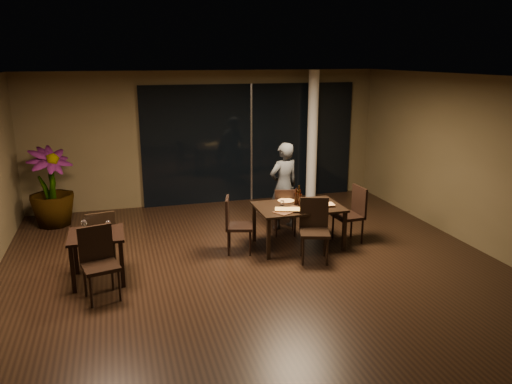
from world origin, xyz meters
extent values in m
plane|color=black|center=(0.00, 0.00, 0.00)|extent=(8.00, 8.00, 0.00)
cube|color=#443A24|center=(0.00, 4.05, 1.50)|extent=(8.00, 0.10, 3.00)
cube|color=#443A24|center=(0.00, -4.05, 1.50)|extent=(8.00, 0.10, 3.00)
cube|color=#443A24|center=(4.05, 0.00, 1.50)|extent=(0.10, 8.00, 3.00)
cube|color=silver|center=(0.00, 0.00, 3.02)|extent=(8.00, 8.00, 0.04)
cube|color=black|center=(1.00, 3.96, 1.35)|extent=(5.00, 0.06, 2.70)
cylinder|color=silver|center=(2.40, 3.65, 1.50)|extent=(0.24, 0.24, 3.00)
cube|color=black|center=(1.00, 0.80, 0.73)|extent=(1.50, 1.00, 0.04)
cube|color=black|center=(0.31, 0.36, 0.35)|extent=(0.06, 0.06, 0.71)
cube|color=black|center=(1.69, 0.36, 0.35)|extent=(0.06, 0.06, 0.71)
cube|color=black|center=(0.31, 1.24, 0.35)|extent=(0.06, 0.06, 0.71)
cube|color=black|center=(1.69, 1.24, 0.35)|extent=(0.06, 0.06, 0.71)
cube|color=black|center=(-2.40, 0.30, 0.73)|extent=(0.80, 0.80, 0.04)
cube|color=black|center=(-2.74, -0.04, 0.35)|extent=(0.06, 0.06, 0.71)
cube|color=black|center=(-2.06, -0.04, 0.35)|extent=(0.06, 0.06, 0.71)
cube|color=black|center=(-2.74, 0.64, 0.35)|extent=(0.06, 0.06, 0.71)
cube|color=black|center=(-2.06, 0.64, 0.35)|extent=(0.06, 0.06, 0.71)
cube|color=black|center=(0.98, 1.46, 0.44)|extent=(0.52, 0.52, 0.05)
cylinder|color=black|center=(1.20, 1.59, 0.22)|extent=(0.04, 0.04, 0.44)
cylinder|color=black|center=(0.86, 1.67, 0.22)|extent=(0.04, 0.04, 0.44)
cylinder|color=black|center=(1.11, 1.25, 0.22)|extent=(0.04, 0.04, 0.44)
cylinder|color=black|center=(0.77, 1.33, 0.22)|extent=(0.04, 0.04, 0.44)
cube|color=black|center=(0.94, 1.27, 0.68)|extent=(0.42, 0.14, 0.49)
cube|color=black|center=(1.02, 0.10, 0.49)|extent=(0.60, 0.60, 0.05)
cylinder|color=black|center=(0.78, -0.03, 0.24)|extent=(0.04, 0.04, 0.49)
cylinder|color=black|center=(1.15, -0.15, 0.24)|extent=(0.04, 0.04, 0.49)
cylinder|color=black|center=(0.90, 0.34, 0.24)|extent=(0.04, 0.04, 0.49)
cylinder|color=black|center=(1.27, 0.22, 0.24)|extent=(0.04, 0.04, 0.49)
cube|color=black|center=(1.09, 0.30, 0.76)|extent=(0.47, 0.19, 0.54)
cube|color=black|center=(-0.07, 0.82, 0.46)|extent=(0.56, 0.56, 0.05)
cylinder|color=black|center=(0.06, 0.59, 0.23)|extent=(0.04, 0.04, 0.46)
cylinder|color=black|center=(0.16, 0.95, 0.23)|extent=(0.04, 0.04, 0.46)
cylinder|color=black|center=(-0.30, 0.69, 0.23)|extent=(0.04, 0.04, 0.46)
cylinder|color=black|center=(-0.20, 1.05, 0.23)|extent=(0.04, 0.04, 0.46)
cube|color=black|center=(-0.27, 0.88, 0.72)|extent=(0.16, 0.45, 0.51)
cube|color=black|center=(1.95, 0.76, 0.49)|extent=(0.50, 0.50, 0.05)
cylinder|color=black|center=(1.75, 0.94, 0.24)|extent=(0.04, 0.04, 0.49)
cylinder|color=black|center=(1.77, 0.56, 0.24)|extent=(0.04, 0.04, 0.49)
cylinder|color=black|center=(2.13, 0.97, 0.24)|extent=(0.04, 0.04, 0.49)
cylinder|color=black|center=(2.16, 0.58, 0.24)|extent=(0.04, 0.04, 0.49)
cube|color=black|center=(2.17, 0.77, 0.76)|extent=(0.07, 0.48, 0.54)
cube|color=black|center=(-2.37, 0.84, 0.46)|extent=(0.52, 0.52, 0.05)
cylinder|color=black|center=(-2.22, 1.05, 0.23)|extent=(0.04, 0.04, 0.46)
cylinder|color=black|center=(-2.58, 0.99, 0.23)|extent=(0.04, 0.04, 0.46)
cylinder|color=black|center=(-2.16, 0.69, 0.23)|extent=(0.04, 0.04, 0.46)
cylinder|color=black|center=(-2.52, 0.63, 0.23)|extent=(0.04, 0.04, 0.46)
cube|color=black|center=(-2.34, 0.64, 0.71)|extent=(0.45, 0.12, 0.51)
cube|color=black|center=(-2.35, -0.34, 0.48)|extent=(0.57, 0.57, 0.05)
cylinder|color=black|center=(-2.49, -0.58, 0.24)|extent=(0.04, 0.04, 0.48)
cylinder|color=black|center=(-2.11, -0.49, 0.24)|extent=(0.04, 0.04, 0.48)
cylinder|color=black|center=(-2.58, -0.20, 0.24)|extent=(0.04, 0.04, 0.48)
cylinder|color=black|center=(-2.20, -0.11, 0.24)|extent=(0.04, 0.04, 0.48)
cube|color=black|center=(-2.40, -0.14, 0.75)|extent=(0.47, 0.15, 0.54)
imported|color=#2C2E31|center=(1.07, 1.81, 0.85)|extent=(0.66, 0.53, 1.71)
imported|color=#1A4A18|center=(-3.31, 3.22, 0.79)|extent=(1.20, 1.20, 1.58)
cube|color=#402514|center=(0.73, 0.56, 0.76)|extent=(0.60, 0.49, 0.01)
cube|color=#4E2B19|center=(1.37, 0.67, 0.76)|extent=(0.54, 0.36, 0.01)
cylinder|color=#B12213|center=(0.88, 1.13, 0.76)|extent=(0.30, 0.30, 0.01)
cylinder|color=white|center=(0.73, 0.91, 0.79)|extent=(0.07, 0.07, 0.08)
cylinder|color=white|center=(1.18, 0.96, 0.79)|extent=(0.07, 0.07, 0.09)
cube|color=white|center=(1.52, 0.75, 0.76)|extent=(0.20, 0.15, 0.01)
cube|color=silver|center=(1.54, 1.03, 0.76)|extent=(0.19, 0.13, 0.01)
cube|color=white|center=(-2.39, 0.11, 0.76)|extent=(0.19, 0.13, 0.01)
camera|label=1|loc=(-2.03, -7.07, 3.30)|focal=35.00mm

